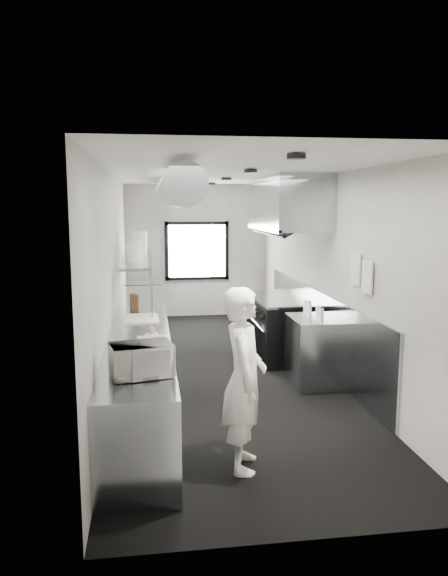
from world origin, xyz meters
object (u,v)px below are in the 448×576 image
object	(u,v)px
small_plate	(152,334)
squeeze_bottle_c	(309,310)
prep_counter	(141,353)
deli_tub_b	(124,353)
squeeze_bottle_a	(321,316)
plate_stack_a	(134,252)
squeeze_bottle_d	(309,308)
plate_stack_b	(136,250)
microwave	(141,360)
plate_stack_c	(139,244)
line_cook	(244,379)
range	(281,326)
bottle_station	(315,351)
pass_shelf	(138,259)
cutting_board	(141,318)
squeeze_bottle_e	(306,307)
knife_block	(134,302)
far_work_table	(143,303)
deli_tub_a	(120,370)
squeeze_bottle_b	(318,313)
exhaust_hood	(287,204)
plate_stack_d	(139,242)

from	to	relation	value
small_plate	squeeze_bottle_c	size ratio (longest dim) A/B	0.82
prep_counter	deli_tub_b	xyz separation A→B (m)	(-0.13, -1.75, 0.50)
squeeze_bottle_a	plate_stack_a	bearing A→B (deg)	148.74
squeeze_bottle_a	squeeze_bottle_d	xyz separation A→B (m)	(-0.01, 0.52, 0.00)
prep_counter	deli_tub_b	bearing A→B (deg)	-94.25
plate_stack_b	squeeze_bottle_c	xyz separation A→B (m)	(2.27, -1.35, -0.71)
microwave	plate_stack_c	size ratio (longest dim) A/B	1.30
line_cook	plate_stack_a	size ratio (longest dim) A/B	6.36
squeeze_bottle_d	plate_stack_c	bearing A→B (deg)	141.69
range	bottle_station	bearing A→B (deg)	-85.43
prep_counter	pass_shelf	distance (m)	1.85
cutting_board	plate_stack_b	size ratio (longest dim) A/B	2.06
microwave	small_plate	size ratio (longest dim) A/B	2.99
squeeze_bottle_c	squeeze_bottle_e	world-z (taller)	squeeze_bottle_c
knife_block	far_work_table	bearing A→B (deg)	77.88
plate_stack_c	squeeze_bottle_c	xyz separation A→B (m)	(2.24, -1.96, -0.76)
deli_tub_a	small_plate	distance (m)	1.47
small_plate	plate_stack_b	size ratio (longest dim) A/B	0.57
squeeze_bottle_d	deli_tub_a	bearing A→B (deg)	-136.27
plate_stack_c	squeeze_bottle_b	size ratio (longest dim) A/B	1.97
squeeze_bottle_a	squeeze_bottle_b	distance (m)	0.16
squeeze_bottle_c	deli_tub_a	bearing A→B (deg)	-137.86
plate_stack_c	squeeze_bottle_a	xyz separation A→B (m)	(2.29, -2.32, -0.76)
prep_counter	plate_stack_c	size ratio (longest dim) A/B	16.21
exhaust_hood	plate_stack_b	world-z (taller)	exhaust_hood
line_cook	squeeze_bottle_c	bearing A→B (deg)	-21.03
knife_block	microwave	bearing A→B (deg)	-98.00
pass_shelf	squeeze_bottle_b	size ratio (longest dim) A/B	15.95
squeeze_bottle_a	squeeze_bottle_e	bearing A→B (deg)	91.66
deli_tub_a	plate_stack_d	world-z (taller)	plate_stack_d
exhaust_hood	plate_stack_d	xyz separation A→B (m)	(-2.27, 1.10, -0.64)
exhaust_hood	microwave	xyz separation A→B (m)	(-2.20, -3.53, -1.35)
small_plate	squeeze_bottle_e	bearing A→B (deg)	24.38
plate_stack_d	bottle_station	bearing A→B (deg)	-47.12
deli_tub_b	cutting_board	world-z (taller)	deli_tub_b
far_work_table	plate_stack_b	size ratio (longest dim) A/B	4.24
plate_stack_c	plate_stack_a	bearing A→B (deg)	-93.24
bottle_station	plate_stack_a	bearing A→B (deg)	155.26
pass_shelf	small_plate	bearing A→B (deg)	-85.51
exhaust_hood	plate_stack_a	world-z (taller)	exhaust_hood
line_cook	far_work_table	bearing A→B (deg)	17.93
cutting_board	squeeze_bottle_d	size ratio (longest dim) A/B	3.05
plate_stack_b	plate_stack_d	xyz separation A→B (m)	(0.04, 1.11, 0.04)
microwave	deli_tub_a	bearing A→B (deg)	154.07
squeeze_bottle_b	squeeze_bottle_d	xyz separation A→B (m)	(-0.02, 0.36, 0.00)
plate_stack_b	prep_counter	bearing A→B (deg)	-87.15
range	squeeze_bottle_a	distance (m)	1.80
plate_stack_b	plate_stack_c	bearing A→B (deg)	86.82
far_work_table	deli_tub_b	xyz separation A→B (m)	(-0.13, -5.45, 0.50)
line_cook	squeeze_bottle_e	world-z (taller)	line_cook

